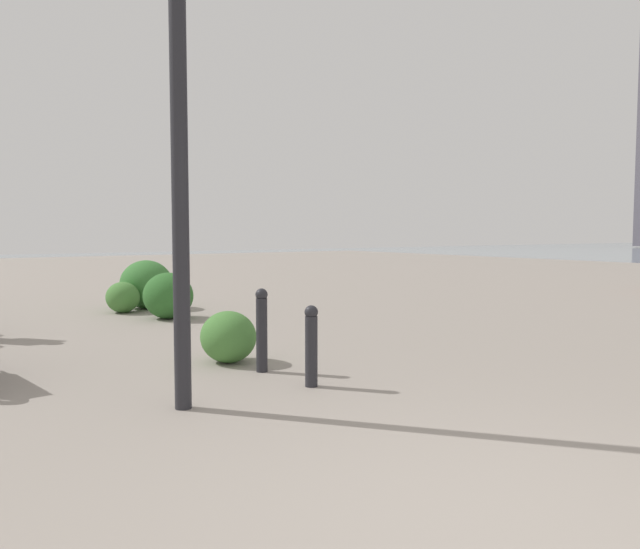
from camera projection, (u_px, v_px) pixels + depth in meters
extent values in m
cylinder|color=#232328|center=(179.00, 151.00, 5.07)|extent=(0.14, 0.14, 4.28)
cylinder|color=#232328|center=(311.00, 351.00, 5.93)|extent=(0.12, 0.12, 0.68)
sphere|color=#232328|center=(311.00, 312.00, 5.91)|extent=(0.13, 0.13, 0.13)
cylinder|color=#232328|center=(262.00, 335.00, 6.56)|extent=(0.12, 0.12, 0.78)
sphere|color=#232328|center=(262.00, 295.00, 6.52)|extent=(0.13, 0.13, 0.13)
ellipsoid|color=#477F38|center=(123.00, 297.00, 11.31)|extent=(0.66, 0.60, 0.56)
ellipsoid|color=#2D6628|center=(168.00, 296.00, 10.53)|extent=(0.92, 0.83, 0.78)
ellipsoid|color=#387533|center=(146.00, 284.00, 11.94)|extent=(1.09, 0.98, 0.93)
ellipsoid|color=#477F38|center=(228.00, 337.00, 7.03)|extent=(0.69, 0.62, 0.59)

